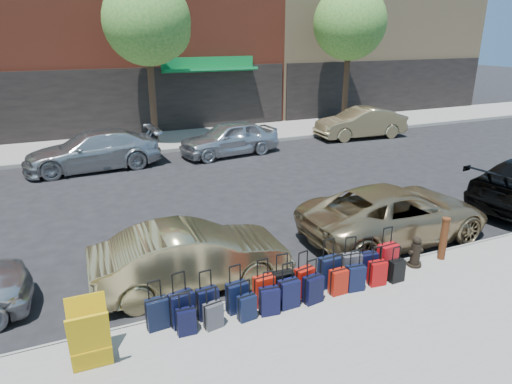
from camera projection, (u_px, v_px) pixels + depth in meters
name	position (u px, v px, depth m)	size (l,w,h in m)	color
ground	(208.00, 218.00, 13.17)	(120.00, 120.00, 0.00)	black
sidewalk_near	(330.00, 354.00, 7.53)	(60.00, 4.00, 0.15)	gray
sidewalk_far	(143.00, 143.00, 21.78)	(60.00, 4.00, 0.15)	gray
curb_near	(276.00, 293.00, 9.27)	(60.00, 0.08, 0.15)	gray
curb_far	(152.00, 152.00, 20.03)	(60.00, 0.08, 0.15)	gray
tree_center	(150.00, 24.00, 19.81)	(3.80, 3.80, 7.27)	black
tree_right	(352.00, 25.00, 23.78)	(3.80, 3.80, 7.27)	black
suitcase_front_0	(157.00, 314.00, 7.98)	(0.40, 0.24, 0.92)	black
suitcase_front_1	(182.00, 309.00, 8.06)	(0.46, 0.31, 1.02)	black
suitcase_front_2	(208.00, 303.00, 8.28)	(0.41, 0.25, 0.94)	black
suitcase_front_3	(237.00, 297.00, 8.46)	(0.41, 0.26, 0.94)	black
suitcase_front_4	(264.00, 290.00, 8.68)	(0.41, 0.24, 0.95)	#AE190B
suitcase_front_5	(283.00, 286.00, 8.83)	(0.41, 0.24, 0.96)	black
suitcase_front_6	(304.00, 281.00, 9.00)	(0.42, 0.28, 0.93)	#9E120A
suitcase_front_7	(329.00, 272.00, 9.30)	(0.44, 0.25, 1.04)	black
suitcase_front_8	(350.00, 268.00, 9.49)	(0.43, 0.27, 0.99)	#39393D
suitcase_front_9	(367.00, 265.00, 9.64)	(0.39, 0.24, 0.91)	black
suitcase_front_10	(387.00, 258.00, 9.86)	(0.44, 0.26, 1.03)	#A40A11
suitcase_back_1	(186.00, 321.00, 7.84)	(0.34, 0.21, 0.78)	black
suitcase_back_2	(213.00, 315.00, 8.01)	(0.35, 0.24, 0.78)	#39393E
suitcase_back_3	(247.00, 307.00, 8.24)	(0.34, 0.22, 0.78)	black
suitcase_back_4	(269.00, 301.00, 8.40)	(0.38, 0.25, 0.85)	black
suitcase_back_5	(289.00, 294.00, 8.60)	(0.39, 0.24, 0.91)	black
suitcase_back_6	(313.00, 289.00, 8.76)	(0.40, 0.27, 0.89)	black
suitcase_back_7	(338.00, 282.00, 9.05)	(0.36, 0.21, 0.84)	maroon
suitcase_back_8	(355.00, 278.00, 9.17)	(0.38, 0.25, 0.86)	black
suitcase_back_9	(377.00, 273.00, 9.37)	(0.37, 0.24, 0.84)	#96090A
suitcase_back_10	(396.00, 271.00, 9.50)	(0.33, 0.20, 0.77)	black
fire_hydrant	(416.00, 252.00, 10.11)	(0.36, 0.32, 0.71)	black
bollard	(444.00, 238.00, 10.36)	(0.19, 0.19, 1.01)	#38190C
display_rack	(89.00, 336.00, 7.00)	(0.62, 0.68, 1.08)	#CB9C0B
car_near_1	(192.00, 257.00, 9.48)	(1.44, 4.12, 1.36)	tan
car_near_2	(395.00, 213.00, 11.70)	(2.32, 5.03, 1.40)	#9D8760
car_far_1	(93.00, 150.00, 17.68)	(2.08, 5.12, 1.49)	silver
car_far_2	(229.00, 138.00, 19.73)	(1.75, 4.34, 1.48)	silver
car_far_3	(361.00, 123.00, 22.91)	(1.60, 4.58, 1.51)	tan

